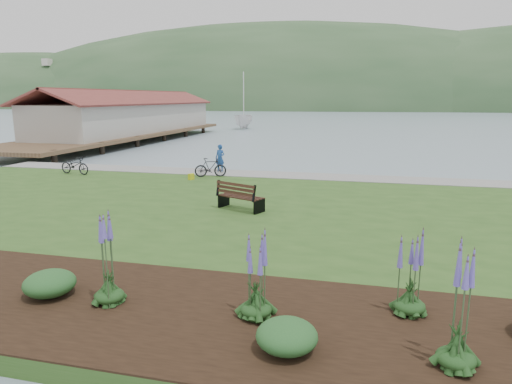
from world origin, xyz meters
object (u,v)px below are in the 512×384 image
park_bench (239,196)px  sailboat (244,129)px  bicycle_a (75,165)px  person (220,156)px

park_bench → sailboat: bearing=129.2°
bicycle_a → sailboat: (-2.44, 44.33, -0.91)m
park_bench → person: (-3.63, 8.64, 0.37)m
person → bicycle_a: size_ratio=0.95×
park_bench → person: size_ratio=1.06×
park_bench → bicycle_a: park_bench is taller
park_bench → sailboat: size_ratio=0.07×
park_bench → person: 9.38m
person → sailboat: bearing=116.4°
park_bench → sailboat: (-13.72, 50.18, -0.97)m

